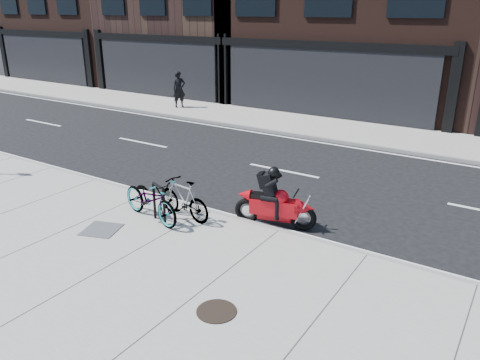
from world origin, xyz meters
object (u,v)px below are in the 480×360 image
Objects in this scene: manhole_cover at (217,311)px; motorcycle at (279,203)px; pedestrian at (179,89)px; bike_rack at (159,200)px; bicycle_front at (151,199)px; utility_grate at (101,230)px; bicycle_rear at (184,199)px.

motorcycle is at bearing 102.83° from manhole_cover.
pedestrian reaches higher than motorcycle.
bike_rack is 0.48× the size of motorcycle.
bicycle_front is (-0.26, 0.00, -0.03)m from bike_rack.
bicycle_front is 1.27m from utility_grate.
bicycle_front is at bearing 61.89° from utility_grate.
bicycle_front is 2.93m from motorcycle.
pedestrian reaches higher than bike_rack.
pedestrian is (-8.60, 10.13, 0.40)m from bicycle_rear.
bike_rack is 0.57× the size of bicycle_rear.
manhole_cover is at bearing 55.01° from bicycle_rear.
motorcycle is at bearing -100.67° from pedestrian.
bicycle_rear is (0.58, 0.47, -0.03)m from bicycle_front.
manhole_cover is (3.33, -2.07, -0.50)m from bicycle_front.
bicycle_front is 1.09× the size of pedestrian.
pedestrian reaches higher than manhole_cover.
pedestrian reaches higher than bicycle_front.
manhole_cover and utility_grate have the same top height.
bicycle_rear is 0.90× the size of pedestrian.
motorcycle is (2.26, 1.50, -0.08)m from bike_rack.
motorcycle is at bearing 125.61° from bicycle_rear.
bike_rack is 0.58m from bicycle_rear.
bike_rack is 2.71m from motorcycle.
bicycle_front is 2.57× the size of utility_grate.
bicycle_front is 13.30m from pedestrian.
manhole_cover is (2.75, -2.54, -0.47)m from bicycle_rear.
bicycle_rear is 2.13× the size of utility_grate.
bicycle_rear is (0.32, 0.48, -0.06)m from bike_rack.
bike_rack is at bearing -78.70° from bicycle_front.
motorcycle reaches higher than utility_grate.
pedestrian is (-8.28, 10.61, 0.35)m from bike_rack.
motorcycle is 1.08× the size of pedestrian.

